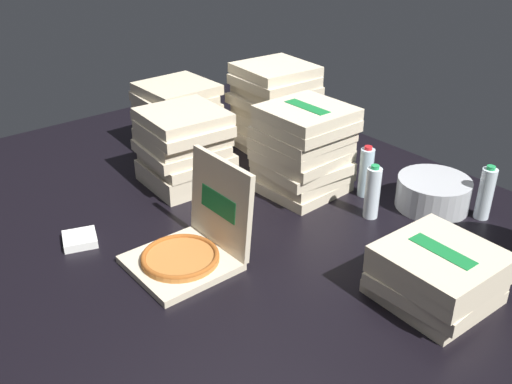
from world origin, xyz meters
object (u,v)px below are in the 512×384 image
pizza_stack_right_near (177,117)px  water_bottle_0 (366,172)px  pizza_stack_center_far (303,150)px  pizza_stack_left_mid (275,108)px  water_bottle_2 (486,193)px  napkin_pile (80,239)px  pizza_stack_center_near (437,275)px  pizza_stack_right_mid (184,148)px  open_pizza_box (193,243)px  water_bottle_1 (372,192)px  ice_bucket (433,193)px

pizza_stack_right_near → water_bottle_0: (1.01, 0.37, -0.06)m
pizza_stack_center_far → pizza_stack_left_mid: bearing=153.8°
water_bottle_2 → pizza_stack_center_far: bearing=-148.3°
pizza_stack_right_near → napkin_pile: size_ratio=2.98×
pizza_stack_center_near → pizza_stack_center_far: bearing=166.5°
pizza_stack_center_near → pizza_stack_left_mid: pizza_stack_left_mid is taller
pizza_stack_right_mid → water_bottle_2: size_ratio=1.65×
pizza_stack_right_near → open_pizza_box: bearing=-29.6°
pizza_stack_right_near → water_bottle_2: pizza_stack_right_near is taller
water_bottle_0 → napkin_pile: water_bottle_0 is taller
pizza_stack_right_mid → water_bottle_1: bearing=29.1°
open_pizza_box → pizza_stack_center_far: bearing=102.8°
water_bottle_1 → napkin_pile: bearing=-119.4°
pizza_stack_right_mid → water_bottle_1: 0.90m
pizza_stack_center_near → pizza_stack_right_mid: pizza_stack_right_mid is taller
pizza_stack_right_near → water_bottle_1: 1.18m
open_pizza_box → water_bottle_2: 1.25m
water_bottle_1 → napkin_pile: (-0.60, -1.06, -0.10)m
pizza_stack_right_near → pizza_stack_center_far: 0.81m
pizza_stack_center_far → napkin_pile: size_ratio=3.20×
open_pizza_box → pizza_stack_right_mid: 0.68m
ice_bucket → water_bottle_1: bearing=-112.9°
pizza_stack_center_near → water_bottle_2: 0.66m
pizza_stack_right_near → napkin_pile: pizza_stack_right_near is taller
pizza_stack_right_near → ice_bucket: (1.27, 0.51, -0.11)m
pizza_stack_right_mid → pizza_stack_right_near: bearing=152.0°
ice_bucket → water_bottle_0: size_ratio=1.30×
pizza_stack_left_mid → pizza_stack_center_far: (0.44, -0.22, -0.03)m
pizza_stack_center_far → napkin_pile: (-0.23, -1.00, -0.19)m
water_bottle_2 → napkin_pile: bearing=-122.5°
pizza_stack_left_mid → ice_bucket: size_ratio=1.44×
pizza_stack_center_near → water_bottle_0: bearing=148.9°
ice_bucket → water_bottle_0: water_bottle_0 is taller
pizza_stack_center_near → napkin_pile: bearing=-144.5°
pizza_stack_right_mid → napkin_pile: (0.19, -0.62, -0.16)m
ice_bucket → water_bottle_2: (0.19, 0.09, 0.05)m
ice_bucket → pizza_stack_right_near: bearing=-158.1°
pizza_stack_center_far → ice_bucket: pizza_stack_center_far is taller
pizza_stack_left_mid → water_bottle_2: 1.15m
pizza_stack_right_near → water_bottle_1: pizza_stack_right_near is taller
pizza_stack_center_near → pizza_stack_left_mid: size_ratio=0.83×
pizza_stack_center_far → ice_bucket: bearing=34.2°
open_pizza_box → water_bottle_1: 0.80m
open_pizza_box → pizza_stack_right_mid: size_ratio=0.99×
pizza_stack_center_near → pizza_stack_right_mid: bearing=-172.6°
pizza_stack_center_near → water_bottle_0: (-0.66, 0.40, 0.01)m
pizza_stack_center_far → water_bottle_1: size_ratio=1.68×
napkin_pile → pizza_stack_left_mid: bearing=100.1°
open_pizza_box → pizza_stack_center_far: pizza_stack_center_far is taller
pizza_stack_center_far → open_pizza_box: bearing=-77.2°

